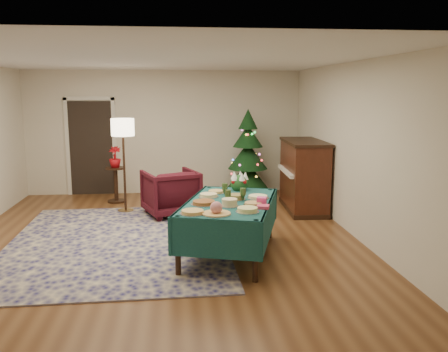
{
  "coord_description": "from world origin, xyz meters",
  "views": [
    {
      "loc": [
        0.24,
        -7.04,
        2.25
      ],
      "look_at": [
        0.97,
        0.07,
        0.97
      ],
      "focal_mm": 38.0,
      "sensor_mm": 36.0,
      "label": 1
    }
  ],
  "objects": [
    {
      "name": "potted_plant",
      "position": [
        -0.99,
        2.63,
        0.84
      ],
      "size": [
        0.24,
        0.43,
        0.24
      ],
      "primitive_type": "imported",
      "color": "#A50B12",
      "rests_on": "side_table"
    },
    {
      "name": "buffet_table",
      "position": [
        0.95,
        -0.76,
        0.61
      ],
      "size": [
        1.66,
        2.21,
        0.76
      ],
      "color": "black",
      "rests_on": "ground"
    },
    {
      "name": "platter_4",
      "position": [
        0.92,
        -1.06,
        0.81
      ],
      "size": [
        0.24,
        0.24,
        0.1
      ],
      "color": "silver",
      "rests_on": "buffet_table"
    },
    {
      "name": "goblet_2",
      "position": [
        0.93,
        -0.85,
        0.86
      ],
      "size": [
        0.08,
        0.08,
        0.18
      ],
      "color": "#2D471E",
      "rests_on": "buffet_table"
    },
    {
      "name": "platter_0",
      "position": [
        0.43,
        -1.39,
        0.79
      ],
      "size": [
        0.32,
        0.32,
        0.05
      ],
      "color": "silver",
      "rests_on": "buffet_table"
    },
    {
      "name": "napkin_stack",
      "position": [
        1.34,
        -1.2,
        0.78
      ],
      "size": [
        0.19,
        0.19,
        0.04
      ],
      "primitive_type": "cube",
      "rotation": [
        0.0,
        0.0,
        -0.29
      ],
      "color": "#D73B5F",
      "rests_on": "buffet_table"
    },
    {
      "name": "platter_2",
      "position": [
        1.11,
        -1.38,
        0.79
      ],
      "size": [
        0.29,
        0.29,
        0.06
      ],
      "color": "silver",
      "rests_on": "buffet_table"
    },
    {
      "name": "christmas_tree",
      "position": [
        1.77,
        2.9,
        0.85
      ],
      "size": [
        1.33,
        1.33,
        1.88
      ],
      "color": "black",
      "rests_on": "ground"
    },
    {
      "name": "platter_5",
      "position": [
        1.24,
        -1.03,
        0.78
      ],
      "size": [
        0.27,
        0.27,
        0.04
      ],
      "color": "silver",
      "rests_on": "buffet_table"
    },
    {
      "name": "floor_lamp",
      "position": [
        -0.73,
        1.84,
        1.49
      ],
      "size": [
        0.43,
        0.43,
        1.76
      ],
      "color": "#A57F3F",
      "rests_on": "ground"
    },
    {
      "name": "platter_3",
      "position": [
        0.6,
        -0.92,
        0.79
      ],
      "size": [
        0.35,
        0.35,
        0.05
      ],
      "color": "silver",
      "rests_on": "buffet_table"
    },
    {
      "name": "platter_8",
      "position": [
        1.38,
        -0.63,
        0.78
      ],
      "size": [
        0.31,
        0.31,
        0.04
      ],
      "color": "silver",
      "rests_on": "buffet_table"
    },
    {
      "name": "platter_6",
      "position": [
        0.69,
        -0.48,
        0.79
      ],
      "size": [
        0.29,
        0.29,
        0.05
      ],
      "color": "silver",
      "rests_on": "buffet_table"
    },
    {
      "name": "side_table",
      "position": [
        -0.99,
        2.63,
        0.35
      ],
      "size": [
        0.4,
        0.4,
        0.72
      ],
      "color": "black",
      "rests_on": "ground"
    },
    {
      "name": "platter_7",
      "position": [
        1.06,
        -0.67,
        0.8
      ],
      "size": [
        0.27,
        0.27,
        0.07
      ],
      "color": "silver",
      "rests_on": "buffet_table"
    },
    {
      "name": "centerpiece",
      "position": [
        1.19,
        -0.04,
        0.9
      ],
      "size": [
        0.27,
        0.28,
        0.32
      ],
      "color": "#1E4C1E",
      "rests_on": "buffet_table"
    },
    {
      "name": "platter_1",
      "position": [
        0.72,
        -1.46,
        0.83
      ],
      "size": [
        0.36,
        0.36,
        0.16
      ],
      "color": "silver",
      "rests_on": "buffet_table"
    },
    {
      "name": "piano",
      "position": [
        2.65,
        1.64,
        0.65
      ],
      "size": [
        0.79,
        1.57,
        1.34
      ],
      "color": "black",
      "rests_on": "ground"
    },
    {
      "name": "gift_box",
      "position": [
        1.36,
        -1.01,
        0.81
      ],
      "size": [
        0.15,
        0.15,
        0.1
      ],
      "primitive_type": "cube",
      "rotation": [
        0.0,
        0.0,
        -0.29
      ],
      "color": "#EB418D",
      "rests_on": "buffet_table"
    },
    {
      "name": "goblet_0",
      "position": [
        0.93,
        -0.39,
        0.86
      ],
      "size": [
        0.08,
        0.08,
        0.18
      ],
      "color": "#2D471E",
      "rests_on": "buffet_table"
    },
    {
      "name": "rug",
      "position": [
        -0.66,
        -0.05,
        0.01
      ],
      "size": [
        3.28,
        4.26,
        0.02
      ],
      "primitive_type": "cube",
      "rotation": [
        0.0,
        0.0,
        0.02
      ],
      "color": "#171653",
      "rests_on": "ground"
    },
    {
      "name": "armchair",
      "position": [
        0.13,
        1.48,
        0.46
      ],
      "size": [
        1.13,
        1.1,
        0.93
      ],
      "primitive_type": "imported",
      "rotation": [
        0.0,
        0.0,
        3.48
      ],
      "color": "#3E0D17",
      "rests_on": "ground"
    },
    {
      "name": "doorway",
      "position": [
        -1.6,
        3.48,
        1.1
      ],
      "size": [
        1.08,
        0.04,
        2.16
      ],
      "color": "black",
      "rests_on": "ground"
    },
    {
      "name": "room_shell",
      "position": [
        0.0,
        0.0,
        1.35
      ],
      "size": [
        7.0,
        7.0,
        7.0
      ],
      "color": "#593319",
      "rests_on": "ground"
    },
    {
      "name": "platter_9",
      "position": [
        0.82,
        -0.22,
        0.78
      ],
      "size": [
        0.26,
        0.26,
        0.04
      ],
      "color": "silver",
      "rests_on": "buffet_table"
    },
    {
      "name": "goblet_1",
      "position": [
        1.15,
        -0.76,
        0.86
      ],
      "size": [
        0.08,
        0.08,
        0.18
      ],
      "color": "#2D471E",
      "rests_on": "buffet_table"
    }
  ]
}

